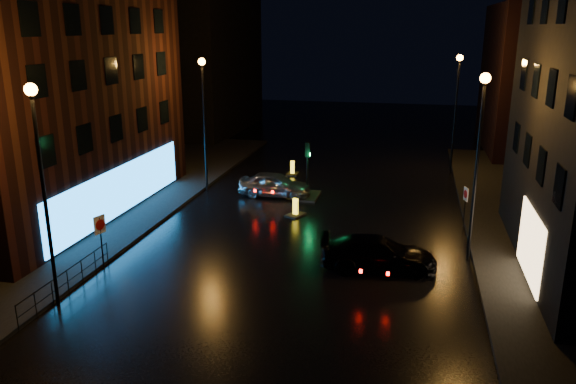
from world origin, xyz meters
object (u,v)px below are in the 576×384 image
Objects in this scene: road_sign_left at (100,229)px; road_sign_right at (466,198)px; bollard_far at (292,172)px; traffic_signal at (307,189)px; silver_hatchback at (275,184)px; dark_sedan at (379,254)px; bollard_near at (295,212)px.

road_sign_left is 18.16m from road_sign_right.
road_sign_right is (11.15, -8.71, 1.41)m from bollard_far.
road_sign_right is (9.10, -3.57, 1.13)m from traffic_signal.
road_sign_right is at bearing 46.90° from road_sign_left.
silver_hatchback is 2.05× the size of road_sign_right.
silver_hatchback is at bearing 86.30° from road_sign_left.
silver_hatchback is 0.89× the size of dark_sedan.
traffic_signal is at bearing 79.21° from road_sign_left.
road_sign_right is at bearing -21.43° from traffic_signal.
traffic_signal is at bearing -69.88° from bollard_far.
road_sign_right is (9.05, 0.14, 1.41)m from bollard_near.
bollard_near is 9.16m from road_sign_right.
traffic_signal is at bearing -39.15° from road_sign_right.
road_sign_left is (-4.64, -17.67, 1.60)m from bollard_far.
silver_hatchback is 3.80× the size of bollard_far.
traffic_signal is 9.84m from road_sign_right.
traffic_signal is 14.27m from road_sign_left.
dark_sedan is at bearing -63.02° from traffic_signal.
traffic_signal is 2.03m from silver_hatchback.
traffic_signal reaches higher than road_sign_left.
road_sign_right reaches higher than bollard_far.
silver_hatchback is 11.98m from dark_sedan.
road_sign_left reaches higher than dark_sedan.
traffic_signal is 2.94× the size of bollard_far.
road_sign_right reaches higher than dark_sedan.
silver_hatchback is 13.15m from road_sign_left.
bollard_far reaches higher than bollard_near.
silver_hatchback is at bearing 145.04° from bollard_near.
bollard_near is at bearing -149.47° from silver_hatchback.
bollard_near is at bearing 31.89° from dark_sedan.
silver_hatchback reaches higher than bollard_near.
road_sign_right is (11.09, -3.28, 0.87)m from silver_hatchback.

